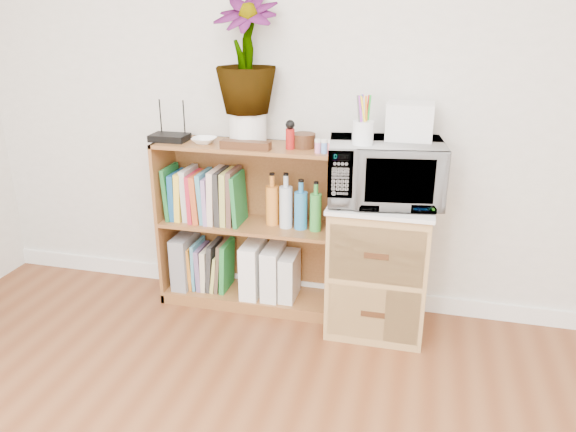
% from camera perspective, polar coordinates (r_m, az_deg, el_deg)
% --- Properties ---
extents(skirting_board, '(4.00, 0.02, 0.10)m').
position_cam_1_polar(skirting_board, '(3.39, 2.50, -7.49)').
color(skirting_board, white).
rests_on(skirting_board, ground).
extents(bookshelf, '(1.00, 0.30, 0.95)m').
position_cam_1_polar(bookshelf, '(3.17, -4.11, -1.11)').
color(bookshelf, brown).
rests_on(bookshelf, ground).
extents(wicker_unit, '(0.50, 0.45, 0.70)m').
position_cam_1_polar(wicker_unit, '(3.02, 9.22, -5.10)').
color(wicker_unit, '#9E7542').
rests_on(wicker_unit, ground).
extents(microwave, '(0.60, 0.45, 0.31)m').
position_cam_1_polar(microwave, '(2.82, 9.80, 4.44)').
color(microwave, white).
rests_on(microwave, wicker_unit).
extents(pen_cup, '(0.10, 0.10, 0.11)m').
position_cam_1_polar(pen_cup, '(2.70, 7.61, 8.39)').
color(pen_cup, white).
rests_on(pen_cup, microwave).
extents(small_appliance, '(0.22, 0.19, 0.18)m').
position_cam_1_polar(small_appliance, '(2.84, 12.28, 9.41)').
color(small_appliance, silver).
rests_on(small_appliance, microwave).
extents(router, '(0.20, 0.14, 0.04)m').
position_cam_1_polar(router, '(3.17, -11.94, 7.81)').
color(router, black).
rests_on(router, bookshelf).
extents(white_bowl, '(0.13, 0.13, 0.03)m').
position_cam_1_polar(white_bowl, '(3.08, -8.51, 7.61)').
color(white_bowl, white).
rests_on(white_bowl, bookshelf).
extents(plant_pot, '(0.20, 0.20, 0.17)m').
position_cam_1_polar(plant_pot, '(3.03, -4.11, 8.89)').
color(plant_pot, silver).
rests_on(plant_pot, bookshelf).
extents(potted_plant, '(0.33, 0.33, 0.58)m').
position_cam_1_polar(potted_plant, '(2.98, -4.30, 15.98)').
color(potted_plant, '#2E7431').
rests_on(potted_plant, plant_pot).
extents(trinket_box, '(0.26, 0.07, 0.04)m').
position_cam_1_polar(trinket_box, '(2.92, -4.33, 7.20)').
color(trinket_box, '#321D0D').
rests_on(trinket_box, bookshelf).
extents(kokeshi_doll, '(0.05, 0.05, 0.10)m').
position_cam_1_polar(kokeshi_doll, '(2.91, 0.22, 7.83)').
color(kokeshi_doll, maroon).
rests_on(kokeshi_doll, bookshelf).
extents(wooden_bowl, '(0.13, 0.13, 0.07)m').
position_cam_1_polar(wooden_bowl, '(2.95, 1.59, 7.68)').
color(wooden_bowl, '#331B0E').
rests_on(wooden_bowl, bookshelf).
extents(paint_jars, '(0.11, 0.04, 0.05)m').
position_cam_1_polar(paint_jars, '(2.83, 3.69, 6.91)').
color(paint_jars, pink).
rests_on(paint_jars, bookshelf).
extents(file_box, '(0.09, 0.25, 0.32)m').
position_cam_1_polar(file_box, '(3.41, -10.35, -4.36)').
color(file_box, gray).
rests_on(file_box, bookshelf).
extents(magazine_holder_left, '(0.10, 0.25, 0.32)m').
position_cam_1_polar(magazine_holder_left, '(3.25, -3.54, -5.27)').
color(magazine_holder_left, white).
rests_on(magazine_holder_left, bookshelf).
extents(magazine_holder_mid, '(0.09, 0.24, 0.30)m').
position_cam_1_polar(magazine_holder_mid, '(3.23, -1.50, -5.64)').
color(magazine_holder_mid, silver).
rests_on(magazine_holder_mid, bookshelf).
extents(magazine_holder_right, '(0.08, 0.21, 0.26)m').
position_cam_1_polar(magazine_holder_right, '(3.21, 0.15, -6.10)').
color(magazine_holder_right, silver).
rests_on(magazine_holder_right, bookshelf).
extents(cookbooks, '(0.44, 0.20, 0.31)m').
position_cam_1_polar(cookbooks, '(3.20, -8.33, 2.11)').
color(cookbooks, '#1A652C').
rests_on(cookbooks, bookshelf).
extents(liquor_bottles, '(0.32, 0.07, 0.30)m').
position_cam_1_polar(liquor_bottles, '(3.05, 0.37, 1.33)').
color(liquor_bottles, orange).
rests_on(liquor_bottles, bookshelf).
extents(lower_books, '(0.24, 0.19, 0.30)m').
position_cam_1_polar(lower_books, '(3.35, -7.79, -5.03)').
color(lower_books, '#C77423').
rests_on(lower_books, bookshelf).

